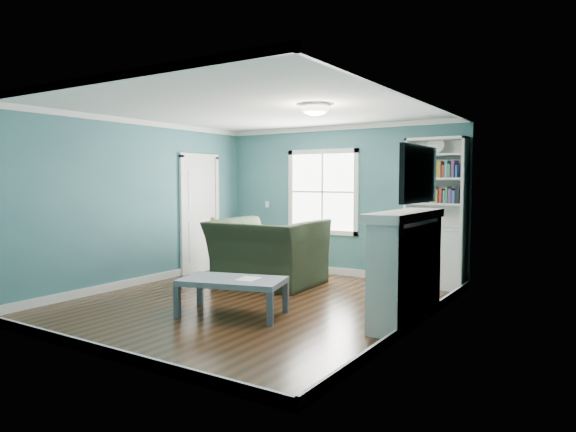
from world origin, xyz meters
The scene contains 13 objects.
floor centered at (0.00, 0.00, 0.00)m, with size 5.00×5.00×0.00m, color black.
room_walls centered at (0.00, 0.00, 1.58)m, with size 5.00×5.00×5.00m.
trim centered at (0.00, 0.00, 1.24)m, with size 4.50×5.00×2.60m.
window centered at (-0.30, 2.49, 1.45)m, with size 1.40×0.06×1.50m.
bookshelf centered at (1.77, 2.30, 0.92)m, with size 0.90×0.35×2.31m.
fireplace centered at (2.08, 0.20, 0.64)m, with size 0.44×1.58×1.30m.
tv centered at (2.20, 0.20, 1.72)m, with size 0.06×1.10×0.65m, color black.
door centered at (-2.22, 1.40, 1.07)m, with size 0.12×0.98×2.17m.
ceiling_fixture centered at (0.90, 0.10, 2.55)m, with size 0.38×0.38×0.15m.
light_switch centered at (-1.50, 2.48, 1.20)m, with size 0.08×0.01×0.12m, color white.
recliner centered at (-0.52, 1.08, 0.69)m, with size 1.59×1.03×1.39m, color #222C1B.
coffee_table centered at (0.17, -0.64, 0.40)m, with size 1.39×1.00×0.45m.
paper_sheet centered at (0.35, -0.56, 0.46)m, with size 0.24×0.30×0.00m, color white.
Camera 1 is at (4.10, -5.50, 1.66)m, focal length 32.00 mm.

